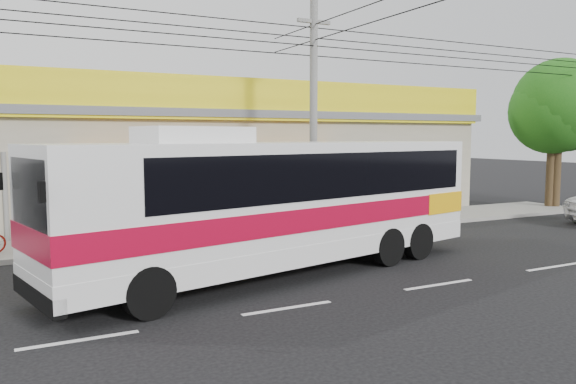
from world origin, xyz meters
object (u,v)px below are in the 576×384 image
object	(u,v)px
utility_pole	(314,40)
tree_far	(556,114)
coach_bus	(287,196)
tree_near	(563,108)

from	to	relation	value
utility_pole	tree_far	distance (m)	14.37
coach_bus	utility_pole	size ratio (longest dim) A/B	0.36
coach_bus	utility_pole	distance (m)	6.89
utility_pole	tree_far	world-z (taller)	utility_pole
coach_bus	tree_far	world-z (taller)	tree_far
tree_near	utility_pole	bearing A→B (deg)	-174.50
coach_bus	tree_far	xyz separation A→B (m)	(17.16, 5.57, 2.56)
tree_near	tree_far	world-z (taller)	tree_near
coach_bus	utility_pole	xyz separation A→B (m)	(3.03, 4.02, 4.70)
utility_pole	tree_near	size ratio (longest dim) A/B	4.74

